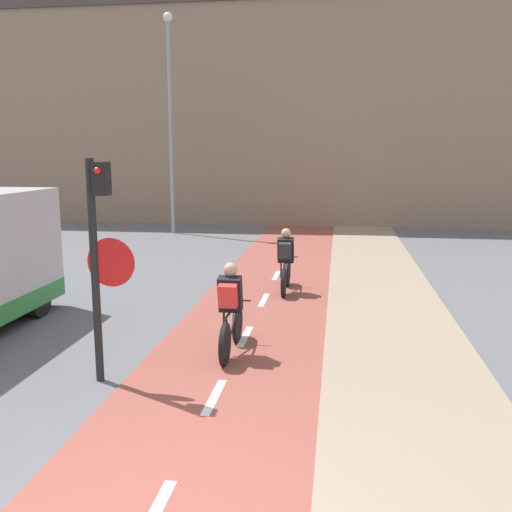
% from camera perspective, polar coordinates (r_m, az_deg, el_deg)
% --- Properties ---
extents(building_row_background, '(60.00, 5.20, 9.78)m').
position_cam_1_polar(building_row_background, '(27.05, 5.09, 14.01)').
color(building_row_background, '#89705B').
rests_on(building_row_background, ground_plane).
extents(traffic_light_pole, '(0.67, 0.25, 3.09)m').
position_cam_1_polar(traffic_light_pole, '(7.95, -15.38, 0.94)').
color(traffic_light_pole, black).
rests_on(traffic_light_pole, ground_plane).
extents(street_lamp_far, '(0.36, 0.36, 8.27)m').
position_cam_1_polar(street_lamp_far, '(22.73, -8.58, 14.72)').
color(street_lamp_far, gray).
rests_on(street_lamp_far, ground_plane).
extents(cyclist_near, '(0.46, 1.72, 1.48)m').
position_cam_1_polar(cyclist_near, '(8.99, -2.55, -5.52)').
color(cyclist_near, black).
rests_on(cyclist_near, ground_plane).
extents(cyclist_far, '(0.46, 1.68, 1.47)m').
position_cam_1_polar(cyclist_far, '(12.95, 2.99, -0.59)').
color(cyclist_far, black).
rests_on(cyclist_far, ground_plane).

